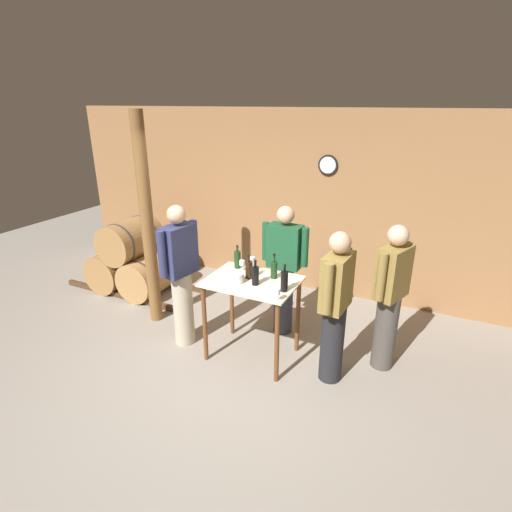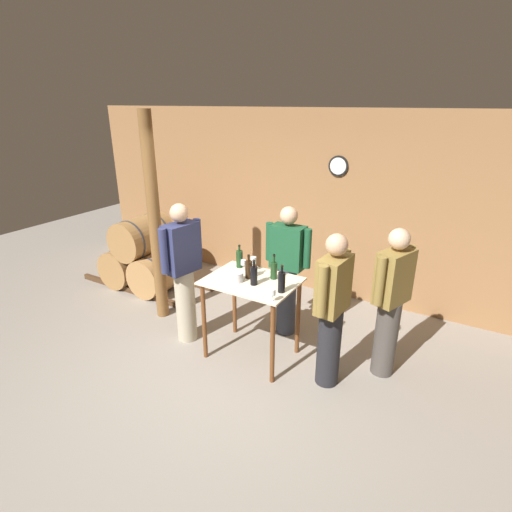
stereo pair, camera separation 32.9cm
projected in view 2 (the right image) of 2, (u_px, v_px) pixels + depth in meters
The scene contains 18 objects.
ground_plane at pixel (216, 378), 4.28m from camera, with size 14.00×14.00×0.00m, color gray.
back_wall at pixel (316, 205), 5.88m from camera, with size 8.40×0.08×2.70m.
barrel_rack at pixel (145, 258), 6.30m from camera, with size 2.13×0.85×1.14m.
tasting_table at pixel (251, 296), 4.42m from camera, with size 0.99×0.74×0.96m.
wooden_post at pixel (155, 221), 5.07m from camera, with size 0.16×0.16×2.70m.
wine_bottle_far_left at pixel (239, 258), 4.65m from camera, with size 0.08×0.08×0.28m.
wine_bottle_left at pixel (249, 269), 4.37m from camera, with size 0.08×0.08×0.27m.
wine_bottle_center at pixel (254, 275), 4.21m from camera, with size 0.08×0.08×0.28m.
wine_bottle_right at pixel (274, 270), 4.35m from camera, with size 0.07×0.07×0.28m.
wine_bottle_far_right at pixel (282, 282), 4.04m from camera, with size 0.08×0.08×0.30m.
wine_glass_near_left at pixel (243, 263), 4.58m from camera, with size 0.06×0.06×0.13m.
wine_glass_near_center at pixel (253, 261), 4.56m from camera, with size 0.07×0.07×0.16m.
wine_glass_near_right at pixel (273, 293), 3.85m from camera, with size 0.06×0.06×0.13m.
ice_bucket at pixel (237, 277), 4.30m from camera, with size 0.14×0.14×0.11m.
person_host at pixel (332, 309), 3.93m from camera, with size 0.25×0.59×1.65m.
person_visitor_with_scarf at pixel (287, 269), 4.84m from camera, with size 0.59×0.24×1.65m.
person_visitor_bearded at pixel (391, 301), 4.08m from camera, with size 0.34×0.56×1.65m.
person_visitor_near_door at pixel (183, 271), 4.68m from camera, with size 0.29×0.58×1.73m.
Camera 2 is at (2.15, -2.81, 2.78)m, focal length 28.00 mm.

